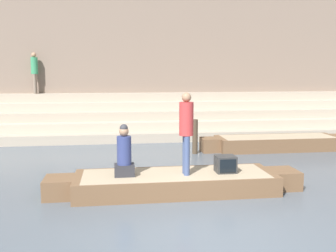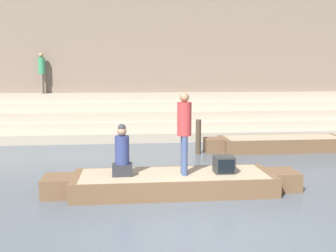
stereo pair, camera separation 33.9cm
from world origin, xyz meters
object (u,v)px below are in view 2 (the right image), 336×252
object	(u,v)px
person_standing	(184,127)
mooring_post	(198,137)
tv_set	(224,164)
person_on_steps	(42,70)
person_rowing	(122,154)
moored_boat_shore	(282,143)
rowboat_main	(173,182)

from	to	relation	value
person_standing	mooring_post	size ratio (longest dim) A/B	1.59
person_standing	mooring_post	xyz separation A→B (m)	(1.06, 4.10, -0.91)
tv_set	person_on_steps	size ratio (longest dim) A/B	0.26
person_rowing	moored_boat_shore	bearing A→B (deg)	44.29
tv_set	mooring_post	distance (m)	4.05
mooring_post	tv_set	bearing A→B (deg)	-92.14
rowboat_main	person_on_steps	world-z (taller)	person_on_steps
person_rowing	person_on_steps	world-z (taller)	person_on_steps
rowboat_main	person_on_steps	xyz separation A→B (m)	(-4.56, 8.70, 2.53)
person_standing	moored_boat_shore	distance (m)	6.05
person_rowing	tv_set	bearing A→B (deg)	5.27
person_standing	tv_set	world-z (taller)	person_standing
mooring_post	person_on_steps	bearing A→B (deg)	141.24
mooring_post	person_rowing	bearing A→B (deg)	-120.71
person_rowing	mooring_post	bearing A→B (deg)	64.69
person_standing	moored_boat_shore	world-z (taller)	person_standing
mooring_post	person_standing	bearing A→B (deg)	-104.47
rowboat_main	tv_set	size ratio (longest dim) A/B	12.85
rowboat_main	mooring_post	world-z (taller)	mooring_post
moored_boat_shore	mooring_post	distance (m)	2.97
tv_set	moored_boat_shore	world-z (taller)	tv_set
person_rowing	person_on_steps	bearing A→B (deg)	116.89
person_standing	person_on_steps	size ratio (longest dim) A/B	1.05
person_on_steps	moored_boat_shore	bearing A→B (deg)	-56.13
person_rowing	tv_set	xyz separation A→B (m)	(2.25, -0.00, -0.28)
rowboat_main	person_standing	size ratio (longest dim) A/B	3.15
person_standing	person_rowing	world-z (taller)	person_standing
rowboat_main	person_rowing	world-z (taller)	person_rowing
person_rowing	tv_set	distance (m)	2.27
moored_boat_shore	person_on_steps	bearing A→B (deg)	152.37
mooring_post	moored_boat_shore	bearing A→B (deg)	5.13
person_rowing	moored_boat_shore	distance (m)	6.89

